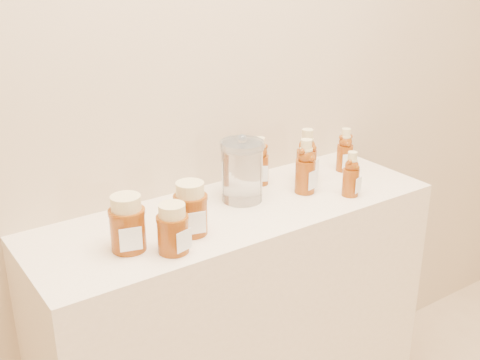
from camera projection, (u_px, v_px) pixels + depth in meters
wall_back at (196, 39)px, 1.69m from camera, size 3.50×0.02×2.70m
display_table at (237, 340)px, 1.88m from camera, size 1.20×0.40×0.90m
bear_bottle_back_left at (260, 158)px, 1.85m from camera, size 0.08×0.08×0.17m
bear_bottle_back_mid at (307, 153)px, 1.86m from camera, size 0.09×0.09×0.20m
bear_bottle_back_right at (345, 147)px, 1.96m from camera, size 0.07×0.07×0.16m
bear_bottle_front_left at (306, 163)px, 1.78m from camera, size 0.08×0.08×0.19m
bear_bottle_front_right at (351, 171)px, 1.77m from camera, size 0.07×0.07×0.16m
honey_jar_left at (127, 223)px, 1.46m from camera, size 0.11×0.11×0.14m
honey_jar_back at (191, 208)px, 1.54m from camera, size 0.11×0.11×0.14m
honey_jar_front at (173, 228)px, 1.45m from camera, size 0.10×0.10×0.13m
glass_canister at (242, 169)px, 1.73m from camera, size 0.16×0.16×0.20m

